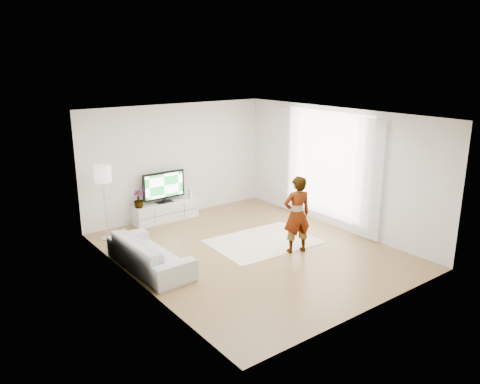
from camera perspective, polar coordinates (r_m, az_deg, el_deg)
floor at (r=9.79m, az=1.35°, el=-7.14°), size 6.00×6.00×0.00m
ceiling at (r=9.07m, az=1.46°, el=9.37°), size 6.00×6.00×0.00m
wall_left at (r=8.08m, az=-12.66°, el=-1.98°), size 0.02×6.00×2.80m
wall_right at (r=11.01m, az=11.68°, el=2.81°), size 0.02×6.00×2.80m
wall_back at (r=11.77m, az=-7.70°, el=3.82°), size 5.00×0.02×2.80m
wall_front at (r=7.33m, az=16.14°, el=-4.10°), size 5.00×0.02×2.80m
window at (r=11.18m, az=10.48°, el=3.33°), size 0.01×2.60×2.50m
curtain_near at (r=10.33m, az=15.43°, el=1.43°), size 0.04×0.70×2.60m
curtain_far at (r=12.05m, az=5.66°, el=3.92°), size 0.04×0.70×2.60m
media_console at (r=11.64m, az=-9.07°, el=-2.35°), size 1.62×0.46×0.46m
television at (r=11.48m, az=-9.28°, el=0.73°), size 1.10×0.22×0.77m
game_console at (r=11.87m, az=-6.13°, el=-0.21°), size 0.07×0.16×0.21m
potted_plant at (r=11.22m, az=-12.26°, el=-0.88°), size 0.29×0.29×0.41m
rug at (r=10.24m, az=2.87°, el=-6.05°), size 2.32×1.73×0.01m
player at (r=9.50m, az=6.95°, el=-2.74°), size 0.67×0.54×1.60m
sofa at (r=9.05m, az=-10.93°, el=-7.31°), size 0.88×2.12×0.61m
floor_lamp at (r=10.40m, az=-16.37°, el=1.77°), size 0.37×0.37×1.66m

